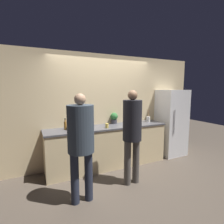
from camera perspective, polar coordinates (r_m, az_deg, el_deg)
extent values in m
plane|color=#4C4238|center=(4.02, 0.92, -18.97)|extent=(14.00, 14.00, 0.00)
cube|color=#D6BC8C|center=(4.23, -3.01, 0.83)|extent=(5.20, 0.06, 2.60)
cube|color=beige|center=(4.14, -1.29, -11.28)|extent=(2.79, 0.61, 0.92)
cube|color=#4C4C51|center=(4.01, -1.31, -4.85)|extent=(2.82, 0.64, 0.03)
cube|color=white|center=(5.05, 18.72, -3.25)|extent=(0.69, 0.63, 1.77)
cylinder|color=#99999E|center=(4.66, 19.72, -3.07)|extent=(0.02, 0.02, 0.62)
cylinder|color=#232838|center=(2.96, -12.06, -20.44)|extent=(0.13, 0.13, 0.83)
cylinder|color=#232838|center=(3.01, -7.64, -19.83)|extent=(0.13, 0.13, 0.83)
cylinder|color=#333D47|center=(2.71, -10.20, -5.41)|extent=(0.41, 0.41, 0.73)
sphere|color=tan|center=(2.65, -10.42, 4.12)|extent=(0.17, 0.17, 0.17)
cylinder|color=#4C4742|center=(3.41, 5.00, -16.16)|extent=(0.13, 0.13, 0.85)
cylinder|color=#4C4742|center=(3.50, 7.81, -15.54)|extent=(0.13, 0.13, 0.85)
cylinder|color=black|center=(3.22, 6.63, -2.73)|extent=(0.35, 0.35, 0.74)
sphere|color=#936B4C|center=(3.17, 6.76, 5.49)|extent=(0.18, 0.18, 0.18)
cylinder|color=beige|center=(3.75, -11.81, -4.76)|extent=(0.33, 0.33, 0.11)
ellipsoid|color=#99BC38|center=(3.74, -11.24, -3.60)|extent=(0.15, 0.12, 0.04)
cylinder|color=silver|center=(4.62, 11.75, -2.29)|extent=(0.10, 0.10, 0.13)
cylinder|color=#99754C|center=(4.59, 11.68, -0.87)|extent=(0.01, 0.06, 0.26)
cylinder|color=#99754C|center=(4.61, 11.84, -0.85)|extent=(0.03, 0.05, 0.26)
cylinder|color=#99754C|center=(4.59, 11.86, -0.88)|extent=(0.05, 0.01, 0.26)
cylinder|color=brown|center=(3.78, -15.00, -4.33)|extent=(0.05, 0.05, 0.17)
cylinder|color=brown|center=(3.75, -15.06, -2.70)|extent=(0.02, 0.02, 0.05)
cylinder|color=black|center=(3.75, -15.08, -2.16)|extent=(0.03, 0.03, 0.02)
cylinder|color=gold|center=(3.81, -1.67, -4.48)|extent=(0.07, 0.07, 0.10)
cylinder|color=#3D3D42|center=(4.29, 0.69, -3.12)|extent=(0.15, 0.15, 0.10)
sphere|color=#2D6B33|center=(4.27, 0.69, -1.45)|extent=(0.18, 0.18, 0.18)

